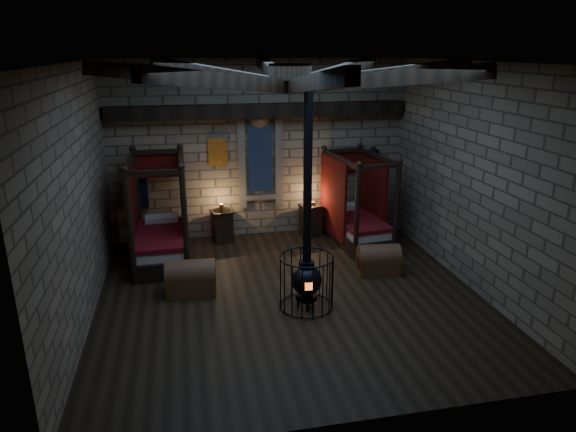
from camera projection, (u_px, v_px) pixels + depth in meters
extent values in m
cube|color=black|center=(290.00, 296.00, 9.62)|extent=(7.00, 7.00, 0.01)
cube|color=#847054|center=(260.00, 150.00, 12.22)|extent=(7.00, 0.02, 4.20)
cube|color=#847054|center=(354.00, 268.00, 5.71)|extent=(7.00, 0.02, 4.20)
cube|color=#847054|center=(78.00, 199.00, 8.29)|extent=(0.02, 7.00, 4.20)
cube|color=#847054|center=(472.00, 178.00, 9.63)|extent=(0.02, 7.00, 4.20)
cube|color=black|center=(290.00, 62.00, 8.30)|extent=(7.00, 7.00, 0.01)
cube|color=black|center=(260.00, 110.00, 11.75)|extent=(6.86, 0.35, 0.30)
cylinder|color=black|center=(290.00, 72.00, 8.35)|extent=(0.70, 0.70, 0.25)
cube|color=black|center=(260.00, 159.00, 12.23)|extent=(0.55, 0.04, 1.60)
cube|color=maroon|center=(218.00, 152.00, 11.99)|extent=(0.45, 0.03, 0.65)
cube|color=black|center=(140.00, 184.00, 11.73)|extent=(0.30, 0.10, 1.15)
cube|color=black|center=(372.00, 173.00, 12.81)|extent=(0.30, 0.10, 1.15)
cube|color=black|center=(163.00, 253.00, 11.10)|extent=(1.12, 2.15, 0.37)
cube|color=beige|center=(162.00, 241.00, 11.01)|extent=(1.00, 1.98, 0.23)
cube|color=maroon|center=(161.00, 235.00, 10.96)|extent=(1.06, 2.02, 0.10)
cube|color=beige|center=(162.00, 219.00, 11.65)|extent=(0.72, 0.36, 0.14)
cube|color=#610D08|center=(158.00, 165.00, 11.54)|extent=(1.13, 0.06, 0.57)
cylinder|color=black|center=(130.00, 230.00, 9.74)|extent=(0.11, 0.11, 2.26)
cylinder|color=black|center=(137.00, 200.00, 11.65)|extent=(0.11, 0.11, 2.26)
cylinder|color=black|center=(185.00, 226.00, 9.94)|extent=(0.11, 0.11, 2.26)
cylinder|color=black|center=(183.00, 197.00, 11.86)|extent=(0.11, 0.11, 2.26)
cube|color=#610D08|center=(133.00, 207.00, 10.96)|extent=(0.07, 1.54, 2.01)
cube|color=#610D08|center=(185.00, 204.00, 11.18)|extent=(0.07, 1.54, 2.01)
cube|color=black|center=(356.00, 236.00, 12.19)|extent=(1.25, 2.08, 0.34)
cube|color=beige|center=(357.00, 225.00, 12.11)|extent=(1.12, 1.92, 0.21)
cube|color=maroon|center=(357.00, 220.00, 12.06)|extent=(1.18, 1.96, 0.10)
cube|color=beige|center=(344.00, 207.00, 12.69)|extent=(0.70, 0.41, 0.13)
cube|color=#610D08|center=(342.00, 162.00, 12.57)|extent=(1.04, 0.17, 0.52)
cylinder|color=black|center=(357.00, 214.00, 10.92)|extent=(0.10, 0.10, 2.09)
cylinder|color=black|center=(323.00, 192.00, 12.63)|extent=(0.10, 0.10, 2.09)
cylinder|color=black|center=(396.00, 210.00, 11.20)|extent=(0.10, 0.10, 2.09)
cylinder|color=black|center=(358.00, 188.00, 12.91)|extent=(0.10, 0.10, 2.09)
cube|color=#610D08|center=(333.00, 197.00, 12.01)|extent=(0.22, 1.42, 1.85)
cube|color=#610D08|center=(372.00, 193.00, 12.31)|extent=(0.22, 1.42, 1.85)
cube|color=brown|center=(191.00, 284.00, 9.66)|extent=(0.96, 0.63, 0.38)
cylinder|color=brown|center=(191.00, 274.00, 9.60)|extent=(0.96, 0.63, 0.56)
cube|color=#AA9034|center=(168.00, 285.00, 9.61)|extent=(0.10, 0.59, 0.40)
cube|color=#AA9034|center=(214.00, 282.00, 9.72)|extent=(0.10, 0.59, 0.40)
cube|color=brown|center=(378.00, 265.00, 10.55)|extent=(0.90, 0.61, 0.35)
cylinder|color=brown|center=(379.00, 257.00, 10.50)|extent=(0.90, 0.61, 0.52)
cube|color=#AA9034|center=(359.00, 265.00, 10.52)|extent=(0.11, 0.54, 0.37)
cube|color=#AA9034|center=(397.00, 264.00, 10.59)|extent=(0.11, 0.54, 0.37)
cube|color=black|center=(222.00, 227.00, 12.18)|extent=(0.52, 0.50, 0.73)
cube|color=black|center=(222.00, 211.00, 12.06)|extent=(0.56, 0.55, 0.04)
cylinder|color=#AA9034|center=(221.00, 207.00, 12.03)|extent=(0.10, 0.10, 0.17)
cube|color=black|center=(310.00, 221.00, 12.58)|extent=(0.53, 0.51, 0.74)
cube|color=black|center=(311.00, 206.00, 12.46)|extent=(0.58, 0.56, 0.04)
cube|color=brown|center=(311.00, 203.00, 12.44)|extent=(0.22, 0.18, 0.05)
cylinder|color=black|center=(306.00, 296.00, 9.13)|extent=(0.39, 0.39, 0.10)
sphere|color=black|center=(306.00, 280.00, 9.02)|extent=(0.54, 0.54, 0.54)
cylinder|color=black|center=(307.00, 265.00, 8.93)|extent=(0.27, 0.27, 0.14)
cube|color=#FF5914|center=(309.00, 286.00, 8.78)|extent=(0.14, 0.03, 0.14)
cylinder|color=black|center=(308.00, 173.00, 8.42)|extent=(0.15, 0.15, 3.18)
torus|color=black|center=(306.00, 305.00, 9.18)|extent=(0.96, 0.96, 0.03)
torus|color=black|center=(307.00, 257.00, 8.89)|extent=(0.96, 0.96, 0.03)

